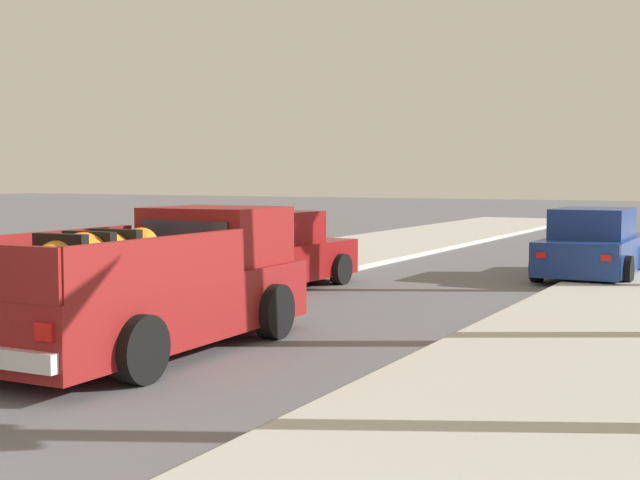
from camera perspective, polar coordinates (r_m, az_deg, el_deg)
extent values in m
cube|color=beige|center=(17.88, -11.00, -2.87)|extent=(4.76, 60.00, 0.12)
cube|color=silver|center=(17.29, -8.47, -3.12)|extent=(0.16, 60.00, 0.10)
cube|color=silver|center=(14.20, 17.68, -4.87)|extent=(0.16, 60.00, 0.10)
cube|color=maroon|center=(11.29, -11.24, -4.23)|extent=(2.04, 5.15, 0.80)
cube|color=maroon|center=(12.50, -6.81, 0.32)|extent=(1.76, 1.54, 0.80)
cube|color=#283342|center=(11.87, -8.82, 0.19)|extent=(1.38, 0.09, 0.44)
cube|color=#283342|center=(13.14, -5.00, 0.61)|extent=(1.46, 0.10, 0.48)
cube|color=maroon|center=(11.16, -17.71, -0.93)|extent=(0.18, 3.30, 0.56)
cube|color=maroon|center=(9.98, -10.18, -1.39)|extent=(0.18, 3.30, 0.56)
cylinder|color=black|center=(13.11, -10.53, -4.02)|extent=(0.28, 0.77, 0.76)
cylinder|color=black|center=(12.04, -3.04, -4.68)|extent=(0.28, 0.77, 0.76)
cylinder|color=black|center=(10.94, -19.85, -5.84)|extent=(0.28, 0.77, 0.76)
cylinder|color=black|center=(9.64, -11.71, -7.01)|extent=(0.28, 0.77, 0.76)
cube|color=red|center=(8.86, -17.62, -5.75)|extent=(0.22, 0.05, 0.18)
ellipsoid|color=orange|center=(10.40, -14.85, -1.13)|extent=(0.74, 1.72, 0.60)
sphere|color=orange|center=(11.12, -11.63, -0.32)|extent=(0.44, 0.44, 0.44)
cube|color=black|center=(10.05, -16.60, -1.34)|extent=(0.72, 0.14, 0.61)
cube|color=black|center=(10.40, -14.85, -1.13)|extent=(0.72, 0.14, 0.61)
cube|color=black|center=(10.75, -13.21, -0.92)|extent=(0.72, 0.14, 0.61)
cube|color=navy|center=(20.07, 17.43, -0.86)|extent=(1.77, 4.20, 0.72)
cube|color=navy|center=(19.92, 17.42, 1.07)|extent=(1.52, 2.10, 0.64)
cube|color=#283342|center=(20.88, 17.90, 1.14)|extent=(1.37, 0.08, 0.52)
cube|color=#283342|center=(18.97, 16.89, 0.87)|extent=(1.34, 0.08, 0.50)
cylinder|color=black|center=(21.53, 15.68, -1.06)|extent=(0.22, 0.64, 0.64)
cylinder|color=black|center=(19.00, 14.03, -1.72)|extent=(0.22, 0.64, 0.64)
cylinder|color=black|center=(18.66, 19.42, -1.94)|extent=(0.22, 0.64, 0.64)
cube|color=red|center=(18.13, 14.27, -0.97)|extent=(0.20, 0.04, 0.12)
cube|color=white|center=(22.24, 16.85, -0.18)|extent=(0.20, 0.04, 0.10)
cube|color=red|center=(17.88, 18.22, -1.13)|extent=(0.20, 0.04, 0.12)
cube|color=white|center=(22.04, 20.00, -0.29)|extent=(0.20, 0.04, 0.10)
cube|color=maroon|center=(17.36, -3.34, -1.43)|extent=(1.96, 4.28, 0.72)
cube|color=maroon|center=(17.22, -3.54, 0.79)|extent=(1.62, 2.17, 0.64)
cube|color=#283342|center=(18.03, -1.81, 0.89)|extent=(1.37, 0.15, 0.52)
cube|color=#283342|center=(16.43, -5.43, 0.55)|extent=(1.34, 0.14, 0.50)
cylinder|color=black|center=(18.96, -3.40, -1.61)|extent=(0.25, 0.65, 0.64)
cylinder|color=black|center=(18.02, 1.36, -1.91)|extent=(0.25, 0.65, 0.64)
cylinder|color=black|center=(16.87, -8.36, -2.37)|extent=(0.25, 0.65, 0.64)
cylinder|color=black|center=(15.81, -3.26, -2.77)|extent=(0.25, 0.65, 0.64)
cube|color=red|center=(16.05, -9.43, -1.56)|extent=(0.20, 0.05, 0.12)
cube|color=white|center=(19.45, -1.38, -0.61)|extent=(0.20, 0.05, 0.10)
cube|color=red|center=(15.27, -5.79, -1.81)|extent=(0.20, 0.05, 0.12)
cube|color=white|center=(18.83, 1.80, -0.77)|extent=(0.20, 0.05, 0.10)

